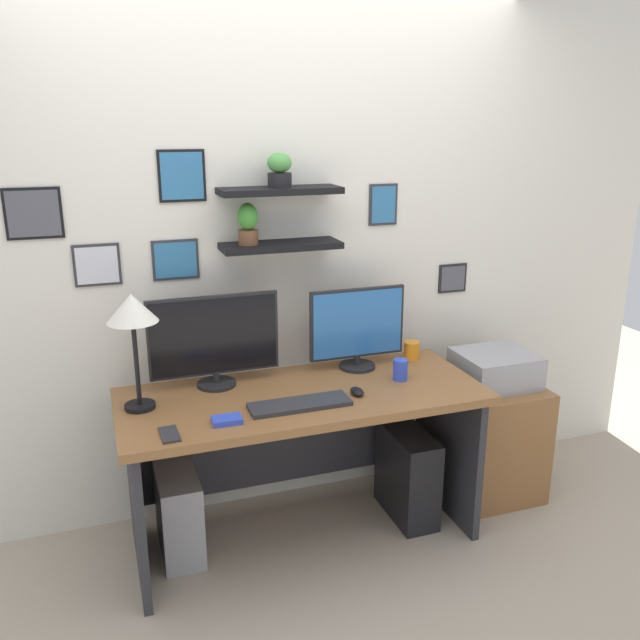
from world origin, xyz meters
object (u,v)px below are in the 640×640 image
(desk_lamp, at_px, (132,315))
(monitor_right, at_px, (357,328))
(pen_cup, at_px, (400,370))
(computer_tower_right, at_px, (407,474))
(keyboard, at_px, (300,404))
(scissors_tray, at_px, (227,420))
(monitor_left, at_px, (214,339))
(drawer_cabinet, at_px, (490,437))
(desk, at_px, (300,429))
(printer, at_px, (495,369))
(computer_tower_left, at_px, (179,511))
(coffee_mug, at_px, (412,350))
(computer_mouse, at_px, (357,392))
(cell_phone, at_px, (170,434))

(desk_lamp, bearing_deg, monitor_right, 8.05)
(pen_cup, height_order, computer_tower_right, pen_cup)
(keyboard, xyz_separation_m, scissors_tray, (-0.33, -0.06, 0.00))
(monitor_left, bearing_deg, drawer_cabinet, -5.29)
(pen_cup, distance_m, computer_tower_right, 0.58)
(pen_cup, bearing_deg, monitor_left, 165.01)
(monitor_left, xyz_separation_m, pen_cup, (0.83, -0.22, -0.17))
(desk, height_order, drawer_cabinet, desk)
(desk_lamp, distance_m, pen_cup, 1.25)
(keyboard, bearing_deg, scissors_tray, -170.47)
(printer, bearing_deg, desk, -178.36)
(computer_tower_left, bearing_deg, monitor_right, 7.55)
(pen_cup, bearing_deg, coffee_mug, 53.32)
(desk, height_order, keyboard, keyboard)
(computer_mouse, bearing_deg, printer, 12.60)
(computer_mouse, xyz_separation_m, pen_cup, (0.26, 0.10, 0.04))
(drawer_cabinet, bearing_deg, desk, -178.36)
(desk_lamp, xyz_separation_m, coffee_mug, (1.37, 0.17, -0.37))
(scissors_tray, bearing_deg, keyboard, 9.53)
(keyboard, relative_size, pen_cup, 4.40)
(coffee_mug, bearing_deg, desk, -164.61)
(scissors_tray, bearing_deg, pen_cup, 12.33)
(monitor_left, relative_size, printer, 1.57)
(desk, xyz_separation_m, desk_lamp, (-0.71, 0.01, 0.62))
(drawer_cabinet, relative_size, computer_tower_left, 1.52)
(desk, bearing_deg, monitor_right, 24.77)
(monitor_left, height_order, pen_cup, monitor_left)
(desk_lamp, relative_size, printer, 1.33)
(monitor_right, relative_size, scissors_tray, 4.03)
(monitor_left, distance_m, desk_lamp, 0.43)
(drawer_cabinet, bearing_deg, coffee_mug, 159.54)
(computer_mouse, relative_size, drawer_cabinet, 0.15)
(desk_lamp, height_order, coffee_mug, desk_lamp)
(scissors_tray, relative_size, drawer_cabinet, 0.20)
(scissors_tray, bearing_deg, computer_tower_left, 123.08)
(monitor_right, bearing_deg, scissors_tray, -150.77)
(keyboard, height_order, printer, printer)
(keyboard, height_order, cell_phone, keyboard)
(desk_lamp, distance_m, cell_phone, 0.52)
(coffee_mug, height_order, pen_cup, pen_cup)
(monitor_left, distance_m, computer_tower_right, 1.19)
(computer_tower_left, bearing_deg, cell_phone, -97.90)
(monitor_left, height_order, keyboard, monitor_left)
(computer_tower_left, bearing_deg, monitor_left, 28.72)
(cell_phone, relative_size, computer_tower_left, 0.35)
(drawer_cabinet, bearing_deg, computer_tower_right, -171.34)
(monitor_left, height_order, computer_mouse, monitor_left)
(desk_lamp, xyz_separation_m, pen_cup, (1.19, -0.07, -0.36))
(desk, xyz_separation_m, pen_cup, (0.48, -0.06, 0.26))
(coffee_mug, relative_size, computer_tower_right, 0.20)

